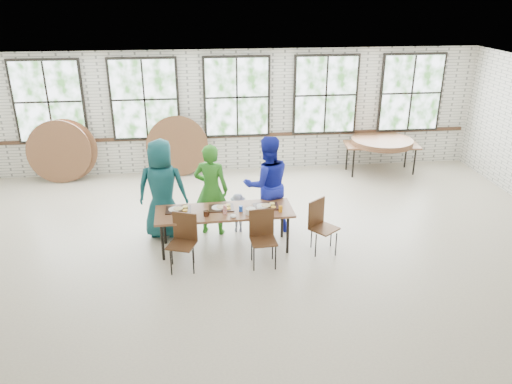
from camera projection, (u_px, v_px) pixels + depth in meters
room at (237, 99)px, 12.09m from camera, size 12.00×12.00×12.00m
dining_table at (224, 213)px, 8.73m from camera, size 2.42×0.88×0.74m
chair_near_left at (183, 237)px, 8.20m from camera, size 0.54×0.53×0.95m
chair_near_right at (262, 233)px, 8.33m from camera, size 0.44×0.43×0.95m
chair_spare at (320, 221)px, 8.73m from camera, size 0.58×0.58×0.95m
adult_teal at (162, 189)px, 9.12m from camera, size 0.97×0.69×1.87m
adult_green at (211, 190)px, 9.23m from camera, size 0.73×0.58×1.76m
toddler at (238, 213)px, 9.48m from camera, size 0.50×0.30×0.77m
adult_blue at (267, 184)px, 9.32m from camera, size 1.00×0.83×1.87m
storage_table at (382, 146)px, 12.37m from camera, size 1.87×0.93×0.74m
tabletop_clutter at (230, 210)px, 8.69m from camera, size 2.02×0.61×0.11m
round_tops_stacked at (382, 142)px, 12.33m from camera, size 1.50×1.50×0.13m
round_tops_leaning at (101, 150)px, 11.93m from camera, size 4.27×0.37×1.50m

